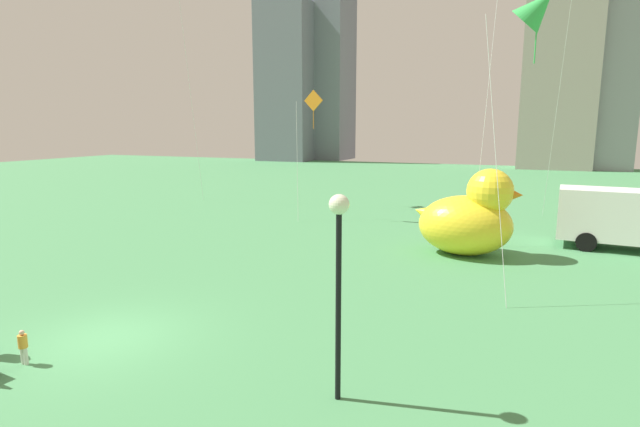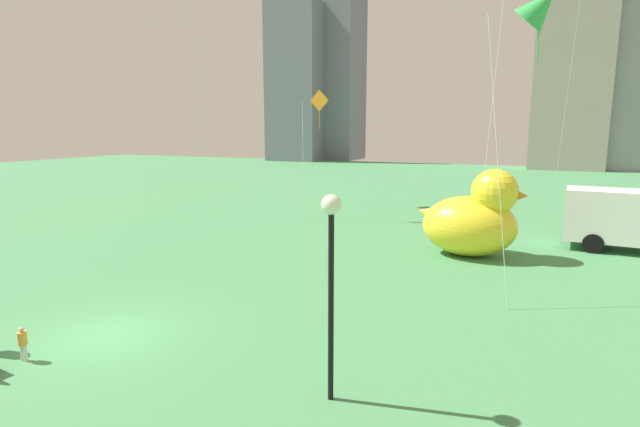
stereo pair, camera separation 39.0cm
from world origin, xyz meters
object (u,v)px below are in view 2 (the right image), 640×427
object	(u,v)px
kite_green	(541,7)
kite_orange	(318,105)
giant_inflatable_duck	(473,219)
box_truck	(637,221)
person_child	(23,342)
lamppost	(331,252)

from	to	relation	value
kite_green	kite_orange	bearing A→B (deg)	139.41
giant_inflatable_duck	box_truck	size ratio (longest dim) A/B	0.73
person_child	kite_orange	world-z (taller)	kite_orange
person_child	kite_orange	distance (m)	21.71
kite_orange	kite_green	world-z (taller)	kite_green
lamppost	giant_inflatable_duck	bearing A→B (deg)	84.74
person_child	box_truck	world-z (taller)	box_truck
person_child	box_truck	xyz separation A→B (m)	(15.71, 18.72, 0.97)
box_truck	kite_green	world-z (taller)	kite_green
person_child	kite_orange	size ratio (longest dim) A/B	0.11
box_truck	lamppost	bearing A→B (deg)	-115.11
box_truck	kite_orange	bearing A→B (deg)	173.48
giant_inflatable_duck	lamppost	world-z (taller)	lamppost
lamppost	kite_orange	bearing A→B (deg)	114.68
giant_inflatable_duck	kite_orange	world-z (taller)	kite_orange
giant_inflatable_duck	kite_orange	distance (m)	12.72
giant_inflatable_duck	kite_green	world-z (taller)	kite_green
giant_inflatable_duck	kite_green	distance (m)	9.42
giant_inflatable_duck	lamppost	xyz separation A→B (m)	(-1.25, -13.57, 1.55)
giant_inflatable_duck	kite_green	size ratio (longest dim) A/B	0.47
giant_inflatable_duck	kite_green	xyz separation A→B (m)	(2.20, -4.90, 7.74)
person_child	giant_inflatable_duck	xyz separation A→B (m)	(8.88, 15.04, 1.19)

